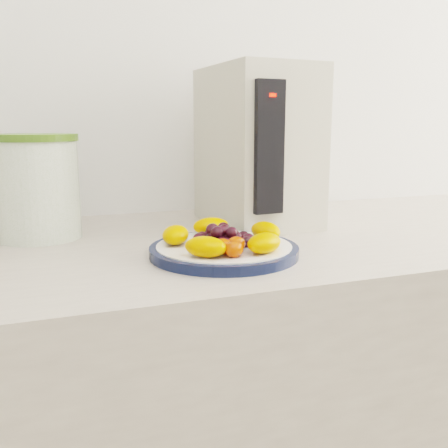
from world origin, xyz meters
name	(u,v)px	position (x,y,z in m)	size (l,w,h in m)	color
wall_back	(153,31)	(0.00, 1.51, 1.30)	(3.50, 0.02, 2.60)	silver
plate_rim	(224,251)	(0.01, 1.08, 0.91)	(0.23, 0.23, 0.01)	#101A38
plate_face	(224,250)	(0.01, 1.08, 0.91)	(0.21, 0.21, 0.02)	white
canister	(38,190)	(-0.26, 1.30, 0.99)	(0.14, 0.14, 0.17)	#3C6216
canister_lid	(34,137)	(-0.26, 1.30, 1.08)	(0.15, 0.15, 0.01)	#456720
appliance_body	(257,147)	(0.16, 1.30, 1.06)	(0.18, 0.25, 0.31)	beige
appliance_panel	(269,148)	(0.12, 1.17, 1.06)	(0.05, 0.02, 0.23)	black
appliance_led	(272,95)	(0.13, 1.16, 1.15)	(0.01, 0.01, 0.01)	#FF0C05
fruit_plate	(224,237)	(0.01, 1.07, 0.93)	(0.20, 0.20, 0.03)	orange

